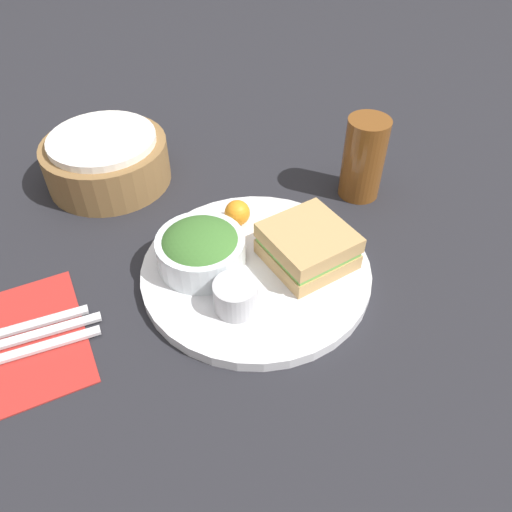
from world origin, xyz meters
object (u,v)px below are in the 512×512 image
Objects in this scene: salad_bowl at (201,249)px; drink_glass at (364,158)px; bread_basket at (107,160)px; fork at (24,350)px; knife at (23,339)px; spoon at (22,328)px; plate at (256,271)px; dressing_cup at (236,296)px; sandwich at (308,246)px.

drink_glass is (0.30, 0.06, 0.02)m from salad_bowl.
fork is at bearing -120.64° from bread_basket.
salad_bowl is at bearing -172.20° from knife.
spoon is at bearing -90.00° from fork.
spoon is at bearing 172.65° from plate.
plate is 2.36× the size of drink_glass.
spoon is (0.00, 0.04, 0.00)m from fork.
dressing_cup is 0.35× the size of spoon.
spoon is (-0.30, 0.04, -0.00)m from plate.
salad_bowl is at bearing -176.45° from spoon.
dressing_cup is (-0.12, -0.04, -0.01)m from sandwich.
plate is 0.34m from bread_basket.
bread_basket is at bearing 102.76° from salad_bowl.
salad_bowl is at bearing -168.79° from drink_glass.
drink_glass reaches higher than plate.
drink_glass is at bearing 11.21° from salad_bowl.
salad_bowl is (-0.06, 0.04, 0.04)m from plate.
dressing_cup is at bearing -78.75° from bread_basket.
knife is at bearing 163.51° from dressing_cup.
fork is at bearing -170.24° from drink_glass.
dressing_cup is 0.27m from spoon.
sandwich is 0.66× the size of fork.
drink_glass is (0.17, 0.11, 0.02)m from sandwich.
knife is at bearing -172.08° from drink_glass.
salad_bowl is 0.25m from knife.
dressing_cup reaches higher than spoon.
salad_bowl reaches higher than sandwich.
plate is 1.75× the size of fork.
knife is at bearing -122.00° from bread_basket.
sandwich is 0.38m from fork.
fork is at bearing 176.71° from sandwich.
plate is 1.94× the size of spoon.
dressing_cup is 0.42× the size of drink_glass.
drink_glass is 0.71× the size of knife.
drink_glass reaches higher than knife.
knife is at bearing 90.00° from spoon.
fork and knife have the same top height.
dressing_cup is (-0.05, -0.05, 0.03)m from plate.
plate is at bearing 44.93° from dressing_cup.
salad_bowl is 0.63× the size of knife.
dressing_cup is at bearing -152.48° from drink_glass.
drink_glass is (0.29, 0.15, 0.03)m from dressing_cup.
fork and spoon have the same top height.
dressing_cup is at bearing -83.37° from salad_bowl.
knife is (-0.31, 0.02, -0.00)m from plate.
bread_basket reaches higher than salad_bowl.
spoon is (-0.18, -0.27, -0.03)m from bread_basket.
bread_basket is (-0.07, 0.36, 0.00)m from dressing_cup.
bread_basket is 1.13× the size of fork.
drink_glass reaches higher than salad_bowl.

